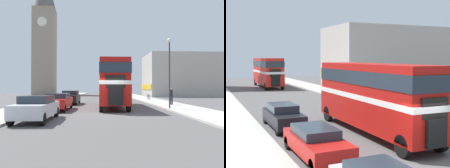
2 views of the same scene
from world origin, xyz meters
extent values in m
plane|color=#565454|center=(0.00, 0.00, 0.00)|extent=(120.00, 120.00, 0.00)
cube|color=#B7B2A8|center=(6.75, 0.00, 0.06)|extent=(3.50, 120.00, 0.12)
cube|color=#B7B2A8|center=(-6.75, 0.00, 0.06)|extent=(3.50, 120.00, 0.12)
cube|color=#B2140F|center=(0.70, 5.67, 1.29)|extent=(2.35, 10.53, 1.58)
cube|color=white|center=(0.70, 5.67, 2.22)|extent=(2.37, 10.58, 0.29)
cube|color=#B2140F|center=(0.70, 5.67, 3.22)|extent=(2.30, 10.32, 1.72)
cube|color=#232D38|center=(0.70, 5.67, 3.31)|extent=(2.37, 10.42, 0.77)
cube|color=black|center=(0.70, 0.31, 1.21)|extent=(1.06, 0.20, 1.26)
cube|color=black|center=(0.70, 0.46, 2.28)|extent=(1.41, 0.12, 0.92)
cylinder|color=black|center=(-0.34, 1.25, 0.52)|extent=(0.28, 1.05, 1.05)
cylinder|color=black|center=(1.73, 1.25, 0.52)|extent=(0.28, 1.05, 1.05)
cylinder|color=black|center=(-0.34, 10.00, 0.52)|extent=(0.28, 1.05, 1.05)
cylinder|color=black|center=(1.73, 10.00, 0.52)|extent=(0.28, 1.05, 1.05)
cube|color=red|center=(0.82, 36.32, 1.33)|extent=(2.54, 10.13, 1.67)
cube|color=white|center=(0.82, 36.32, 2.32)|extent=(2.57, 10.18, 0.30)
cube|color=red|center=(0.82, 36.32, 3.39)|extent=(2.49, 9.93, 1.83)
cube|color=#232D38|center=(0.82, 36.32, 3.48)|extent=(2.57, 10.03, 0.82)
cube|color=black|center=(0.82, 31.16, 1.25)|extent=(1.14, 0.20, 1.34)
cube|color=black|center=(0.82, 31.30, 2.38)|extent=(1.53, 0.12, 0.97)
cylinder|color=black|center=(-0.31, 32.09, 0.52)|extent=(0.28, 1.05, 1.05)
cylinder|color=black|center=(1.95, 32.09, 0.52)|extent=(0.28, 1.05, 1.05)
cylinder|color=black|center=(-0.31, 40.45, 0.52)|extent=(0.28, 1.05, 1.05)
cylinder|color=black|center=(1.95, 40.45, 0.52)|extent=(0.28, 1.05, 1.05)
cube|color=silver|center=(-3.91, -2.88, 0.64)|extent=(1.72, 4.09, 0.70)
cube|color=#232D38|center=(-3.91, -2.72, 1.19)|extent=(1.52, 2.13, 0.41)
cylinder|color=black|center=(-4.67, -4.48, 0.32)|extent=(0.20, 0.64, 0.64)
cylinder|color=black|center=(-3.15, -4.48, 0.32)|extent=(0.20, 0.64, 0.64)
cylinder|color=black|center=(-4.67, -1.29, 0.32)|extent=(0.20, 0.64, 0.64)
cylinder|color=black|center=(-3.15, -1.29, 0.32)|extent=(0.20, 0.64, 0.64)
cube|color=red|center=(-3.85, 2.79, 0.63)|extent=(1.82, 4.59, 0.69)
cube|color=#232D38|center=(-3.85, 2.97, 1.17)|extent=(1.60, 2.39, 0.40)
cylinder|color=black|center=(-4.66, 0.94, 0.32)|extent=(0.20, 0.64, 0.64)
cylinder|color=black|center=(-3.04, 0.94, 0.32)|extent=(0.20, 0.64, 0.64)
cylinder|color=black|center=(-4.66, 4.63, 0.32)|extent=(0.20, 0.64, 0.64)
cylinder|color=black|center=(-3.04, 4.63, 0.32)|extent=(0.20, 0.64, 0.64)
cube|color=black|center=(-3.73, 9.18, 0.66)|extent=(1.76, 4.49, 0.75)
cube|color=#232D38|center=(-3.73, 9.36, 1.27)|extent=(1.55, 2.34, 0.46)
cylinder|color=black|center=(-4.51, 7.38, 0.32)|extent=(0.20, 0.64, 0.64)
cylinder|color=black|center=(-2.95, 7.38, 0.32)|extent=(0.20, 0.64, 0.64)
cylinder|color=black|center=(-4.51, 10.98, 0.32)|extent=(0.20, 0.64, 0.64)
cylinder|color=black|center=(-2.95, 10.98, 0.32)|extent=(0.20, 0.64, 0.64)
cylinder|color=#282833|center=(6.66, 6.65, 0.53)|extent=(0.15, 0.15, 0.82)
cylinder|color=#282833|center=(6.85, 6.65, 0.53)|extent=(0.15, 0.15, 0.82)
cylinder|color=black|center=(6.75, 6.65, 1.27)|extent=(0.34, 0.34, 0.65)
sphere|color=tan|center=(6.75, 6.65, 1.71)|extent=(0.22, 0.22, 0.22)
torus|color=black|center=(6.52, 15.57, 0.48)|extent=(0.05, 0.71, 0.71)
torus|color=black|center=(6.52, 16.62, 0.48)|extent=(0.05, 0.71, 0.71)
cylinder|color=#234C93|center=(6.52, 16.10, 0.62)|extent=(0.04, 1.06, 0.34)
cylinder|color=#234C93|center=(6.52, 16.47, 0.69)|extent=(0.04, 0.04, 0.43)
cylinder|color=#38383D|center=(5.36, 2.74, 2.87)|extent=(0.12, 0.12, 5.50)
sphere|color=#EFEACC|center=(5.36, 2.74, 5.80)|extent=(0.36, 0.36, 0.36)
cube|color=gray|center=(-15.58, 44.28, 11.53)|extent=(5.40, 5.40, 23.05)
cylinder|color=silver|center=(-15.58, 41.53, 18.90)|extent=(2.43, 0.10, 2.43)
cube|color=#B2ADA3|center=(20.09, 31.98, 4.49)|extent=(21.11, 10.47, 8.98)
cube|color=gold|center=(9.47, 31.98, 1.98)|extent=(0.12, 9.95, 1.08)
camera|label=1|loc=(-0.33, -15.16, 1.83)|focal=35.00mm
camera|label=2|loc=(-8.50, -9.92, 4.47)|focal=50.00mm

